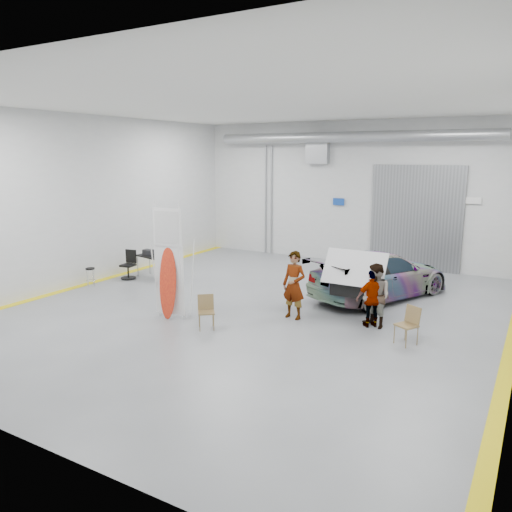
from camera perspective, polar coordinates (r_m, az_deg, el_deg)
The scene contains 13 objects.
ground at distance 15.16m, azimuth 0.15°, elevation -6.15°, with size 16.00×16.00×0.00m, color slate.
room_shell at distance 16.31m, azimuth 4.84°, elevation 9.64°, with size 14.02×16.18×6.01m.
sedan_car at distance 16.78m, azimuth 13.97°, elevation -2.06°, with size 2.14×5.26×1.52m, color white.
person_a at distance 14.18m, azimuth 4.36°, elevation -3.33°, with size 0.71×0.47×1.95m, color #9C6C55.
person_b at distance 13.82m, azimuth 13.56°, elevation -4.45°, with size 0.86×0.66×1.76m, color teal.
person_c at distance 13.86m, azimuth 13.16°, elevation -4.75°, with size 0.92×0.38×1.59m, color #A15535.
surfboard_display at distance 14.28m, azimuth -10.09°, elevation -1.80°, with size 0.95×0.32×3.35m.
folding_chair_near at distance 13.56m, azimuth -5.66°, elevation -7.13°, with size 0.59×0.66×0.91m.
folding_chair_far at distance 12.98m, azimuth 16.78°, elevation -8.38°, with size 0.61×0.66×0.95m.
shop_stool at distance 18.68m, azimuth -18.38°, elevation -2.31°, with size 0.34×0.34×0.66m.
work_table at distance 19.29m, azimuth -11.83°, elevation 0.04°, with size 1.46×0.94×1.10m.
office_chair at distance 19.36m, azimuth -14.28°, elevation -1.17°, with size 0.57×0.57×1.07m.
trunk_lid at distance 14.39m, azimuth 11.46°, elevation -1.00°, with size 1.78×1.08×0.04m, color silver.
Camera 1 is at (7.19, -12.53, 4.61)m, focal length 35.00 mm.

